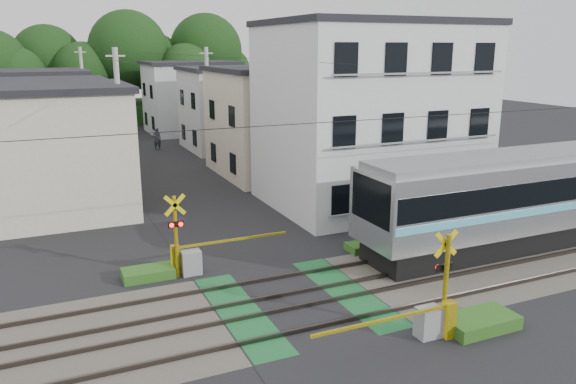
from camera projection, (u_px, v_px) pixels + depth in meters
name	position (u px, v px, depth m)	size (l,w,h in m)	color
ground	(295.00, 302.00, 18.19)	(120.00, 120.00, 0.00)	black
track_bed	(295.00, 301.00, 18.18)	(120.00, 120.00, 0.14)	#47423A
commuter_train	(560.00, 191.00, 23.82)	(18.89, 2.98, 3.93)	black
crossing_signal_near	(433.00, 314.00, 15.80)	(4.74, 0.65, 3.09)	yellow
crossing_signal_far	(188.00, 256.00, 20.23)	(4.74, 0.65, 3.09)	yellow
apartment_block	(369.00, 114.00, 28.77)	(10.20, 8.36, 9.30)	silver
houses_row	(148.00, 115.00, 40.39)	(22.07, 31.35, 6.80)	beige
tree_hill	(111.00, 71.00, 60.17)	(40.00, 12.47, 11.80)	#163311
catenary	(451.00, 174.00, 19.66)	(60.00, 5.04, 7.00)	#2D2D33
utility_poles	(136.00, 108.00, 37.10)	(7.90, 42.00, 8.00)	#A5A5A0
pedestrian	(157.00, 139.00, 44.67)	(0.65, 0.43, 1.78)	#2E303A
weed_patches	(344.00, 288.00, 18.76)	(10.25, 8.80, 0.40)	#2D5E1E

